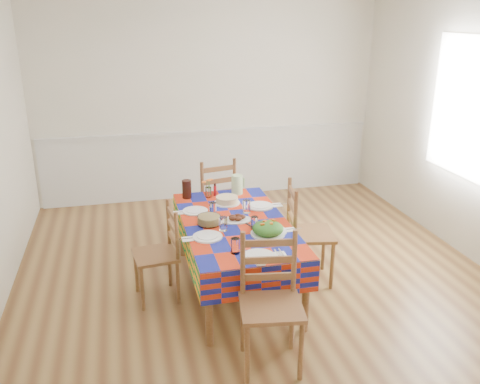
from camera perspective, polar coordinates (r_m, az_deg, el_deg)
The scene contains 23 objects.
room at distance 4.34m, azimuth 2.37°, elevation 5.49°, with size 4.58×5.08×2.78m.
wainscot at distance 6.91m, azimuth -3.33°, elevation 3.47°, with size 4.41×0.06×0.92m.
window_right at distance 5.59m, azimuth 24.34°, elevation 8.55°, with size 1.40×1.40×0.00m, color white.
dining_table at distance 4.50m, azimuth -0.51°, elevation -4.20°, with size 0.91×1.70×0.66m.
setting_near_head at distance 3.88m, azimuth 1.24°, elevation -6.78°, with size 0.40×0.27×0.12m.
setting_left_near at distance 4.22m, azimuth -3.09°, elevation -4.50°, with size 0.45×0.27×0.12m.
setting_left_far at distance 4.68m, azimuth -4.41°, elevation -2.03°, with size 0.43×0.25×0.11m.
setting_right_near at distance 4.30m, azimuth 3.08°, elevation -4.03°, with size 0.42×0.24×0.11m.
setting_right_far at distance 4.76m, azimuth 1.78°, elevation -1.59°, with size 0.47×0.27×0.12m.
meat_platter at distance 4.49m, azimuth -0.37°, elevation -2.99°, with size 0.26×0.19×0.05m.
salad_platter at distance 4.22m, azimuth 3.16°, elevation -4.19°, with size 0.29×0.29×0.12m.
pasta_bowl at distance 4.43m, azimuth -3.49°, elevation -3.15°, with size 0.21×0.21×0.07m.
cake at distance 4.89m, azimuth -1.48°, elevation -0.93°, with size 0.25×0.25×0.07m.
serving_utensils at distance 4.41m, azimuth 1.28°, elevation -3.67°, with size 0.11×0.26×0.01m.
flower_vase at distance 5.04m, azimuth -3.59°, elevation 0.29°, with size 0.12×0.10×0.20m.
hot_sauce at distance 5.09m, azimuth -2.83°, elevation 0.28°, with size 0.03×0.03×0.13m, color #AF0E15.
green_pitcher at distance 5.13m, azimuth -0.33°, elevation 0.86°, with size 0.11×0.11×0.20m, color #B8E6A2.
tea_pitcher at distance 5.04m, azimuth -6.00°, elevation 0.33°, with size 0.09×0.09×0.18m, color black.
name_card at distance 3.74m, azimuth 2.36°, elevation -8.14°, with size 0.07×0.02×0.01m, color white.
chair_near at distance 3.65m, azimuth 3.45°, elevation -12.38°, with size 0.49×0.47×0.97m.
chair_far at distance 5.51m, azimuth -2.91°, elevation -0.94°, with size 0.49×0.47×0.96m.
chair_left at distance 4.49m, azimuth -9.00°, elevation -6.90°, with size 0.40×0.42×0.86m.
chair_right at distance 4.74m, azimuth 7.43°, elevation -4.66°, with size 0.47×0.49×0.96m.
Camera 1 is at (-1.15, -4.05, 2.42)m, focal length 38.00 mm.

